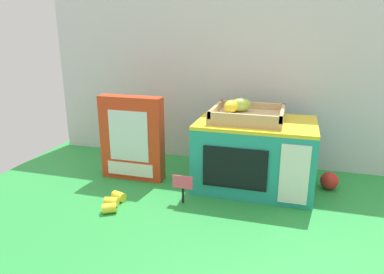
{
  "coord_description": "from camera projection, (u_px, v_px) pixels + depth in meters",
  "views": [
    {
      "loc": [
        0.27,
        -1.2,
        0.57
      ],
      "look_at": [
        -0.08,
        0.03,
        0.18
      ],
      "focal_mm": 33.61,
      "sensor_mm": 36.0,
      "label": 1
    }
  ],
  "objects": [
    {
      "name": "price_sign",
      "position": [
        183.0,
        185.0,
        1.2
      ],
      "size": [
        0.07,
        0.01,
        0.1
      ],
      "color": "black",
      "rests_on": "ground"
    },
    {
      "name": "ground_plane",
      "position": [
        211.0,
        187.0,
        1.35
      ],
      "size": [
        1.7,
        1.7,
        0.0
      ],
      "primitive_type": "plane",
      "color": "green",
      "rests_on": "ground"
    },
    {
      "name": "loose_toy_banana",
      "position": [
        113.0,
        202.0,
        1.2
      ],
      "size": [
        0.07,
        0.13,
        0.03
      ],
      "color": "yellow",
      "rests_on": "ground"
    },
    {
      "name": "toy_microwave",
      "position": [
        255.0,
        154.0,
        1.32
      ],
      "size": [
        0.42,
        0.29,
        0.25
      ],
      "color": "teal",
      "rests_on": "ground"
    },
    {
      "name": "food_groups_crate",
      "position": [
        245.0,
        114.0,
        1.3
      ],
      "size": [
        0.25,
        0.22,
        0.07
      ],
      "color": "tan",
      "rests_on": "toy_microwave"
    },
    {
      "name": "display_back_panel",
      "position": [
        229.0,
        80.0,
        1.52
      ],
      "size": [
        1.61,
        0.03,
        0.72
      ],
      "primitive_type": "cube",
      "color": "silver",
      "rests_on": "ground"
    },
    {
      "name": "cookie_set_box",
      "position": [
        132.0,
        138.0,
        1.38
      ],
      "size": [
        0.25,
        0.06,
        0.33
      ],
      "color": "red",
      "rests_on": "ground"
    },
    {
      "name": "loose_toy_apple",
      "position": [
        329.0,
        181.0,
        1.32
      ],
      "size": [
        0.07,
        0.07,
        0.07
      ],
      "primitive_type": "sphere",
      "color": "red",
      "rests_on": "ground"
    }
  ]
}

